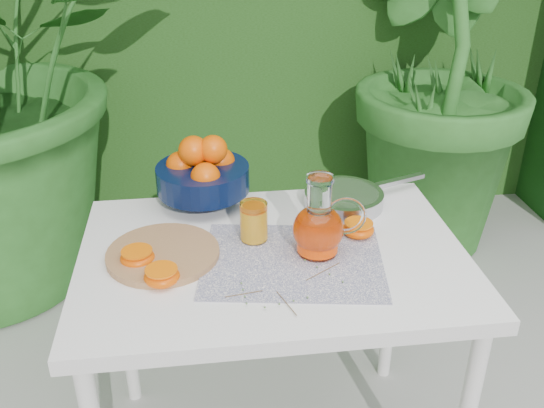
{
  "coord_description": "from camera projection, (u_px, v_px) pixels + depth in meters",
  "views": [
    {
      "loc": [
        -0.21,
        -1.34,
        1.59
      ],
      "look_at": [
        -0.04,
        -0.0,
        0.88
      ],
      "focal_mm": 40.0,
      "sensor_mm": 36.0,
      "label": 1
    }
  ],
  "objects": [
    {
      "name": "thyme_sprigs",
      "position": [
        287.0,
        288.0,
        1.42
      ],
      "size": [
        0.29,
        0.22,
        0.01
      ],
      "color": "brown",
      "rests_on": "white_table"
    },
    {
      "name": "orange_halves",
      "position": [
        224.0,
        253.0,
        1.53
      ],
      "size": [
        0.7,
        0.27,
        0.04
      ],
      "color": "#FF5B02",
      "rests_on": "white_table"
    },
    {
      "name": "saute_pan",
      "position": [
        345.0,
        198.0,
        1.79
      ],
      "size": [
        0.43,
        0.3,
        0.04
      ],
      "color": "#B1B1B5",
      "rests_on": "white_table"
    },
    {
      "name": "fruit_bowl",
      "position": [
        203.0,
        172.0,
        1.77
      ],
      "size": [
        0.3,
        0.3,
        0.22
      ],
      "color": "black",
      "rests_on": "white_table"
    },
    {
      "name": "juice_tumbler",
      "position": [
        254.0,
        222.0,
        1.6
      ],
      "size": [
        0.08,
        0.08,
        0.11
      ],
      "color": "white",
      "rests_on": "white_table"
    },
    {
      "name": "white_table",
      "position": [
        273.0,
        278.0,
        1.61
      ],
      "size": [
        1.0,
        0.7,
        0.75
      ],
      "color": "white",
      "rests_on": "ground"
    },
    {
      "name": "cutting_board",
      "position": [
        163.0,
        254.0,
        1.54
      ],
      "size": [
        0.37,
        0.37,
        0.02
      ],
      "primitive_type": "cylinder",
      "rotation": [
        0.0,
        0.0,
        0.36
      ],
      "color": "#AE7C4E",
      "rests_on": "white_table"
    },
    {
      "name": "placemat",
      "position": [
        293.0,
        260.0,
        1.53
      ],
      "size": [
        0.5,
        0.42,
        0.0
      ],
      "primitive_type": "cube",
      "rotation": [
        0.0,
        0.0,
        -0.16
      ],
      "color": "#0C1348",
      "rests_on": "white_table"
    },
    {
      "name": "juice_pitcher",
      "position": [
        319.0,
        227.0,
        1.53
      ],
      "size": [
        0.19,
        0.15,
        0.22
      ],
      "color": "white",
      "rests_on": "white_table"
    },
    {
      "name": "potted_plant_right",
      "position": [
        435.0,
        59.0,
        2.73
      ],
      "size": [
        2.13,
        2.13,
        1.79
      ],
      "primitive_type": "imported",
      "rotation": [
        0.0,
        0.0,
        1.78
      ],
      "color": "#2A6322",
      "rests_on": "ground"
    }
  ]
}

